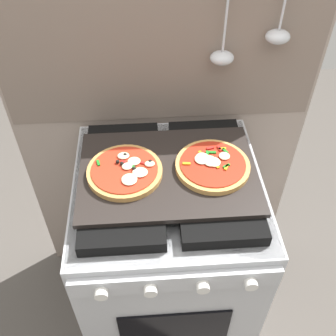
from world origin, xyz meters
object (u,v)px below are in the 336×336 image
pizza_left (125,171)px  pizza_right (212,165)px  baking_tray (168,172)px  stove (168,255)px

pizza_left → pizza_right: (0.26, 0.01, 0.00)m
baking_tray → pizza_left: bearing=-177.4°
stove → baking_tray: baking_tray is taller
baking_tray → pizza_left: (-0.13, -0.01, 0.02)m
pizza_left → pizza_right: size_ratio=1.00×
pizza_right → stove: bearing=-179.4°
stove → pizza_right: bearing=0.6°
stove → baking_tray: bearing=90.0°
baking_tray → pizza_left: 0.13m
baking_tray → stove: bearing=-90.0°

